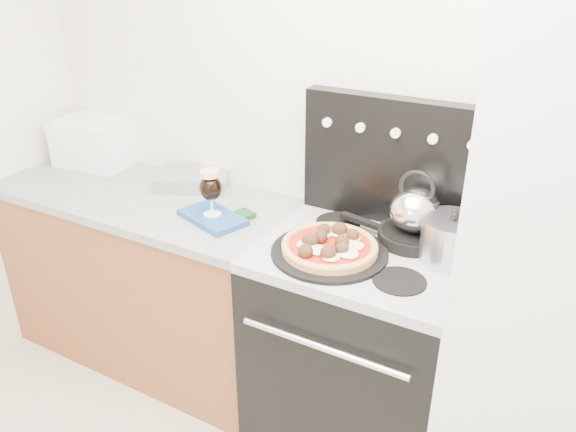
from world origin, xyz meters
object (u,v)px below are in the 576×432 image
Objects in this scene: stove_body at (359,353)px; base_cabinet at (154,280)px; tea_kettle at (415,207)px; fridge at (576,299)px; pizza at (330,245)px; beer_glass at (211,193)px; skillet at (412,236)px; pizza_pan at (329,252)px; toaster_oven at (95,142)px; stock_pot at (451,241)px; oven_mitt at (213,217)px.

base_cabinet is at bearing 178.70° from stove_body.
tea_kettle reaches higher than stove_body.
pizza is at bearing -174.96° from fridge.
skillet is at bearing 13.15° from beer_glass.
fridge is 0.61m from tea_kettle.
beer_glass is at bearing 174.93° from pizza_pan.
toaster_oven reaches higher than pizza.
pizza_pan is 2.10× the size of tea_kettle.
pizza is 1.71× the size of tea_kettle.
toaster_oven reaches higher than skillet.
skillet is (-0.57, 0.16, -0.01)m from fridge.
skillet reaches higher than stove_body.
stove_body is at bearing 4.03° from beer_glass.
base_cabinet is 1.11m from stove_body.
pizza_pan is at bearing -6.88° from base_cabinet.
skillet is (1.23, 0.11, 0.51)m from base_cabinet.
tea_kettle is at bearing 156.64° from stock_pot.
fridge is at bearing 0.91° from beer_glass.
fridge is at bearing -12.74° from stock_pot.
tea_kettle reaches higher than toaster_oven.
toaster_oven is 0.95m from oven_mitt.
pizza_pan is at bearing -174.96° from fridge.
oven_mitt is 0.83× the size of pizza.
base_cabinet is 1.14m from pizza.
pizza is (1.47, -0.30, -0.06)m from toaster_oven.
stock_pot is (1.86, -0.14, -0.02)m from toaster_oven.
toaster_oven is at bearing 168.48° from pizza_pan.
fridge is at bearing -15.79° from skillet.
stove_body is at bearing 177.95° from fridge.
fridge reaches higher than toaster_oven.
pizza_pan is 0.36m from tea_kettle.
toaster_oven is at bearing 174.25° from fridge.
pizza is (-0.80, -0.07, 0.01)m from fridge.
tea_kettle is at bearing 5.20° from base_cabinet.
base_cabinet is at bearing -178.19° from stock_pot.
stove_body is (1.10, -0.02, 0.01)m from base_cabinet.
pizza reaches higher than skillet.
tea_kettle is at bearing 0.00° from skillet.
toaster_oven is (-2.27, 0.23, 0.06)m from fridge.
beer_glass reaches higher than pizza.
beer_glass is at bearing -152.51° from tea_kettle.
pizza is 0.34m from tea_kettle.
stove_body is 4.42× the size of beer_glass.
stock_pot is at bearing 23.02° from pizza_pan.
beer_glass is 0.99× the size of tea_kettle.
pizza is (0.00, 0.00, 0.03)m from pizza_pan.
beer_glass is at bearing 174.93° from pizza.
base_cabinet is 1.34m from skillet.
beer_glass reaches higher than pizza_pan.
stock_pot is (0.39, 0.16, 0.07)m from pizza_pan.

